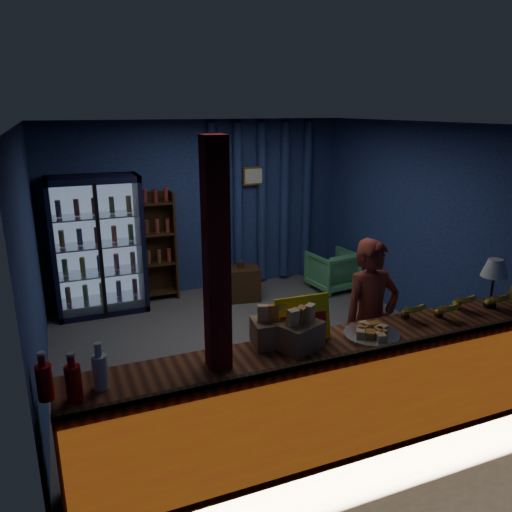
{
  "coord_description": "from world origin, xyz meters",
  "views": [
    {
      "loc": [
        -2.04,
        -5.03,
        2.77
      ],
      "look_at": [
        -0.06,
        -0.2,
        1.2
      ],
      "focal_mm": 35.0,
      "sensor_mm": 36.0,
      "label": 1
    }
  ],
  "objects_px": {
    "shopkeeper": "(370,321)",
    "pastry_tray": "(372,333)",
    "table_lamp": "(495,270)",
    "green_chair": "(333,270)"
  },
  "relations": [
    {
      "from": "shopkeeper",
      "to": "pastry_tray",
      "type": "relative_size",
      "value": 3.45
    },
    {
      "from": "pastry_tray",
      "to": "table_lamp",
      "type": "distance_m",
      "value": 1.44
    },
    {
      "from": "green_chair",
      "to": "pastry_tray",
      "type": "bearing_deg",
      "value": 58.0
    },
    {
      "from": "shopkeeper",
      "to": "table_lamp",
      "type": "height_order",
      "value": "shopkeeper"
    },
    {
      "from": "shopkeeper",
      "to": "green_chair",
      "type": "height_order",
      "value": "shopkeeper"
    },
    {
      "from": "table_lamp",
      "to": "pastry_tray",
      "type": "bearing_deg",
      "value": -175.92
    },
    {
      "from": "shopkeeper",
      "to": "table_lamp",
      "type": "distance_m",
      "value": 1.23
    },
    {
      "from": "pastry_tray",
      "to": "table_lamp",
      "type": "xyz_separation_m",
      "value": [
        1.4,
        0.1,
        0.35
      ]
    },
    {
      "from": "green_chair",
      "to": "table_lamp",
      "type": "bearing_deg",
      "value": 80.04
    },
    {
      "from": "pastry_tray",
      "to": "table_lamp",
      "type": "bearing_deg",
      "value": 4.08
    }
  ]
}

